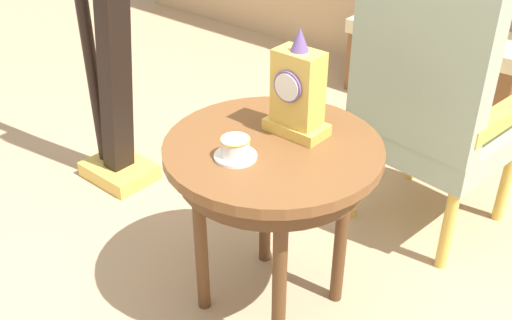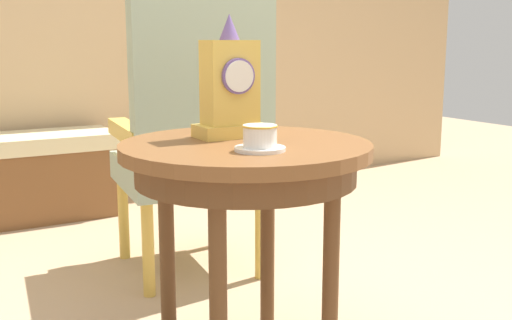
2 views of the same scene
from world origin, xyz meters
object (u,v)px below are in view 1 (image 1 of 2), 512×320
Objects in this scene: window_bench at (436,66)px; teacup_left at (235,149)px; harp at (105,34)px; side_table at (273,167)px; armchair at (431,98)px; mantel_clock at (297,93)px.

teacup_left is at bearing -81.86° from window_bench.
teacup_left is 1.04m from harp.
armchair is at bearing 76.72° from side_table.
side_table is at bearing -80.35° from window_bench.
side_table is 1.05m from harp.
window_bench is at bearing 67.80° from harp.
window_bench is (0.70, 1.72, -0.49)m from harp.
side_table is at bearing 76.37° from teacup_left.
window_bench is at bearing 98.14° from teacup_left.
armchair is (0.20, 0.84, -0.08)m from teacup_left.
teacup_left reaches higher than side_table.
teacup_left is at bearing -103.33° from armchair.
window_bench is at bearing 100.43° from mantel_clock.
mantel_clock is 1.90m from window_bench.
armchair is (0.16, 0.61, -0.19)m from mantel_clock.
teacup_left is (-0.03, -0.13, 0.11)m from side_table.
harp is (-1.02, 0.17, 0.15)m from side_table.
armchair is 1.13× the size of window_bench.
harp reaches higher than window_bench.
side_table is 1.94m from window_bench.
teacup_left is 0.87m from armchair.
mantel_clock is 0.33× the size of window_bench.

